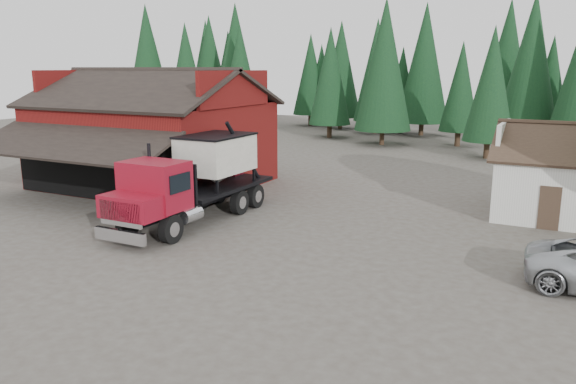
% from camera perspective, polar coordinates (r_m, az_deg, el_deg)
% --- Properties ---
extents(ground, '(120.00, 120.00, 0.00)m').
position_cam_1_polar(ground, '(22.12, -8.06, -6.48)').
color(ground, '#463F37').
rests_on(ground, ground).
extents(red_barn, '(12.80, 13.63, 7.18)m').
position_cam_1_polar(red_barn, '(35.81, -13.54, 5.03)').
color(red_barn, maroon).
rests_on(red_barn, ground).
extents(conifer_backdrop, '(76.00, 16.00, 16.00)m').
position_cam_1_polar(conifer_backdrop, '(60.68, 15.43, 5.32)').
color(conifer_backdrop, black).
rests_on(conifer_backdrop, ground).
extents(near_pine_a, '(4.40, 4.40, 11.40)m').
position_cam_1_polar(near_pine_a, '(56.53, -10.28, 11.57)').
color(near_pine_a, '#382619').
rests_on(near_pine_a, ground).
extents(near_pine_b, '(3.96, 3.96, 10.40)m').
position_cam_1_polar(near_pine_b, '(47.44, 19.97, 10.27)').
color(near_pine_b, '#382619').
rests_on(near_pine_b, ground).
extents(near_pine_d, '(5.28, 5.28, 13.40)m').
position_cam_1_polar(near_pine_d, '(53.52, 9.78, 12.62)').
color(near_pine_d, '#382619').
rests_on(near_pine_d, ground).
extents(feed_truck, '(2.99, 10.13, 4.57)m').
position_cam_1_polar(feed_truck, '(26.72, -9.37, 1.53)').
color(feed_truck, black).
rests_on(feed_truck, ground).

